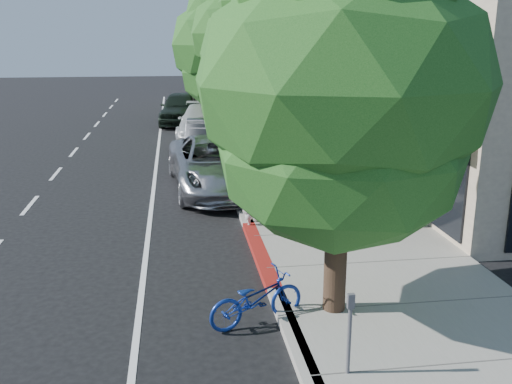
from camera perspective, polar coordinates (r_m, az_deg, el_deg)
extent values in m
plane|color=black|center=(12.26, 1.09, -8.23)|extent=(120.00, 120.00, 0.00)
cube|color=gray|center=(20.11, 3.92, 1.51)|extent=(4.60, 56.00, 0.15)
cube|color=#9E998E|center=(19.76, -2.62, 1.28)|extent=(0.30, 56.00, 0.15)
cube|color=maroon|center=(13.14, 0.39, -6.19)|extent=(0.32, 4.00, 0.15)
cube|color=beige|center=(31.26, 13.61, 12.49)|extent=(10.00, 36.00, 7.00)
cylinder|color=black|center=(10.18, 7.98, -6.25)|extent=(0.40, 0.40, 2.37)
ellipsoid|color=#184C17|center=(9.65, 8.39, 4.06)|extent=(4.19, 4.19, 3.35)
ellipsoid|color=#184C17|center=(9.50, 8.67, 10.88)|extent=(4.93, 4.93, 3.94)
ellipsoid|color=#184C17|center=(9.48, 8.98, 18.24)|extent=(3.69, 3.69, 2.96)
cylinder|color=black|center=(15.75, 2.02, 1.99)|extent=(0.40, 0.40, 2.50)
ellipsoid|color=#184C17|center=(15.41, 2.09, 9.11)|extent=(3.55, 3.55, 2.84)
ellipsoid|color=#184C17|center=(15.32, 2.14, 13.62)|extent=(4.18, 4.18, 3.34)
ellipsoid|color=#184C17|center=(15.33, 2.19, 18.43)|extent=(3.13, 3.13, 2.51)
cylinder|color=black|center=(21.54, -0.79, 6.08)|extent=(0.40, 0.40, 2.79)
ellipsoid|color=#184C17|center=(21.29, -0.81, 11.92)|extent=(3.60, 3.60, 2.88)
ellipsoid|color=#184C17|center=(21.24, -0.82, 15.57)|extent=(4.24, 4.24, 3.39)
cylinder|color=black|center=(27.45, -2.41, 7.83)|extent=(0.40, 0.40, 2.52)
ellipsoid|color=#184C17|center=(27.26, -2.46, 11.96)|extent=(4.87, 4.87, 3.90)
ellipsoid|color=#184C17|center=(27.21, -2.49, 14.54)|extent=(5.73, 5.73, 4.58)
ellipsoid|color=#184C17|center=(27.22, -2.52, 17.27)|extent=(4.30, 4.30, 3.44)
cylinder|color=black|center=(33.38, -3.47, 9.21)|extent=(0.40, 0.40, 2.55)
ellipsoid|color=#184C17|center=(33.22, -3.53, 12.64)|extent=(3.76, 3.76, 3.00)
ellipsoid|color=#184C17|center=(33.18, -3.56, 14.78)|extent=(4.42, 4.42, 3.53)
ellipsoid|color=#184C17|center=(33.19, -3.60, 17.04)|extent=(3.31, 3.31, 2.65)
cylinder|color=black|center=(39.34, -4.21, 10.02)|extent=(0.40, 0.40, 2.35)
ellipsoid|color=#184C17|center=(39.21, -4.26, 12.70)|extent=(3.49, 3.49, 2.79)
ellipsoid|color=#184C17|center=(39.17, -4.30, 14.37)|extent=(4.10, 4.10, 3.28)
ellipsoid|color=#184C17|center=(39.17, -4.33, 16.14)|extent=(3.08, 3.08, 2.46)
imported|color=white|center=(14.77, -0.58, -0.56)|extent=(0.42, 0.62, 1.68)
imported|color=#163298|center=(10.13, 0.05, -10.61)|extent=(1.92, 1.22, 0.95)
imported|color=#A9A9AD|center=(18.52, -3.87, 2.77)|extent=(3.27, 6.33, 1.71)
imported|color=#212327|center=(22.25, -4.63, 4.93)|extent=(2.21, 5.33, 1.72)
imported|color=silver|center=(27.84, -5.38, 6.93)|extent=(2.77, 5.71, 1.60)
imported|color=black|center=(32.82, -7.51, 8.33)|extent=(2.70, 5.45, 1.78)
imported|color=black|center=(18.07, 3.83, 2.64)|extent=(0.94, 0.93, 1.53)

